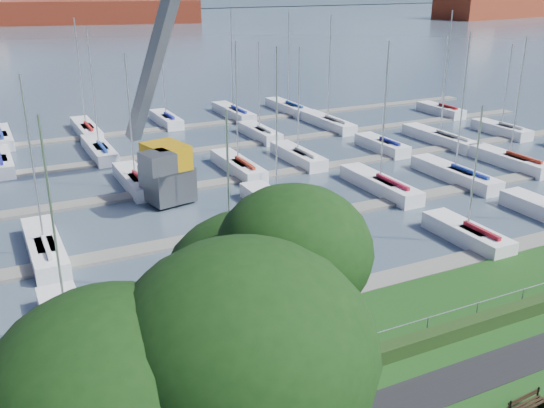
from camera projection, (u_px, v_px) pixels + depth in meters
path at (436, 390)px, 24.60m from camera, size 160.00×2.00×0.04m
water at (1, 18)px, 245.18m from camera, size 800.00×540.00×0.20m
hedge at (397, 349)px, 26.66m from camera, size 80.00×0.70×0.70m
fence at (393, 328)px, 26.69m from camera, size 80.00×0.04×0.04m
docks at (195, 186)px, 48.99m from camera, size 90.00×41.60×0.25m
bench_right at (526, 405)px, 23.09m from camera, size 1.83×0.55×0.85m
tree at (221, 353)px, 13.54m from camera, size 9.89×9.57×11.51m
crane at (165, 125)px, 45.12m from camera, size 6.79×13.17×22.35m
cargo_ship_mid at (59, 12)px, 212.54m from camera, size 90.88×37.69×21.50m
cargo_ship_east at (508, 7)px, 249.48m from camera, size 83.11×30.81×21.50m
sailboat_fleet at (172, 111)px, 49.36m from camera, size 76.05×50.17×13.25m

